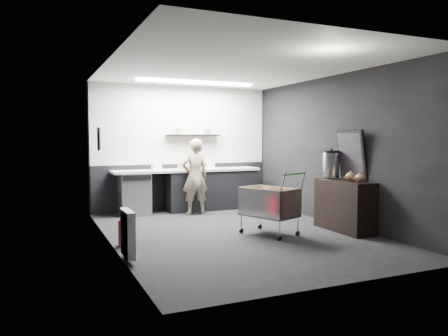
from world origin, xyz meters
name	(u,v)px	position (x,y,z in m)	size (l,w,h in m)	color
floor	(235,233)	(0.00, 0.00, 0.00)	(5.50, 5.50, 0.00)	black
ceiling	(235,67)	(0.00, 0.00, 2.70)	(5.50, 5.50, 0.00)	white
wall_back	(182,148)	(0.00, 2.75, 1.35)	(5.50, 5.50, 0.00)	black
wall_front	(346,159)	(0.00, -2.75, 1.35)	(5.50, 5.50, 0.00)	black
wall_left	(110,153)	(-2.00, 0.00, 1.35)	(5.50, 5.50, 0.00)	black
wall_right	(335,150)	(2.00, 0.00, 1.35)	(5.50, 5.50, 0.00)	black
kitchen_wall_panel	(183,125)	(0.00, 2.73, 1.85)	(3.95, 0.02, 1.70)	silver
dado_panel	(183,186)	(0.00, 2.73, 0.50)	(3.95, 0.02, 1.00)	black
floating_shelf	(193,135)	(0.20, 2.62, 1.62)	(1.20, 0.22, 0.04)	black
wall_clock	(240,113)	(1.40, 2.72, 2.15)	(0.20, 0.20, 0.03)	white
poster	(99,139)	(-1.98, 1.30, 1.55)	(0.02, 0.30, 0.40)	white
poster_red_band	(99,135)	(-1.98, 1.30, 1.62)	(0.01, 0.22, 0.10)	#B31620
radiator	(128,234)	(-1.94, -0.90, 0.35)	(0.10, 0.50, 0.60)	white
ceiling_strip	(196,83)	(0.00, 1.85, 2.67)	(2.40, 0.20, 0.04)	white
prep_counter	(193,189)	(0.14, 2.42, 0.46)	(3.20, 0.61, 0.90)	black
person	(195,177)	(0.01, 1.97, 0.78)	(0.57, 0.37, 1.55)	#C1B799
shopping_cart	(269,204)	(0.46, -0.31, 0.49)	(0.88, 1.14, 1.03)	silver
sideboard	(344,199)	(1.78, -0.54, 0.54)	(0.49, 1.14, 1.71)	black
fire_extinguisher	(123,231)	(-1.85, -0.07, 0.21)	(0.13, 0.13, 0.44)	#B70C15
cardboard_box	(191,167)	(0.07, 2.37, 0.95)	(0.47, 0.36, 0.09)	#A17E56
pink_tub	(210,164)	(0.53, 2.42, 1.00)	(0.20, 0.20, 0.20)	white
white_container	(156,166)	(-0.69, 2.37, 0.98)	(0.18, 0.14, 0.16)	white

